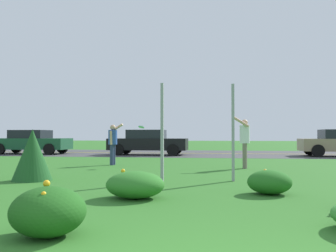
{
  "coord_description": "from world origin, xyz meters",
  "views": [
    {
      "loc": [
        0.21,
        -2.55,
        1.15
      ],
      "look_at": [
        -1.46,
        9.04,
        1.44
      ],
      "focal_mm": 39.12,
      "sensor_mm": 36.0,
      "label": 1
    }
  ],
  "objects_px": {
    "sign_post_near_path": "(162,132)",
    "car_black_center_left": "(148,142)",
    "sign_post_by_roadside": "(233,132)",
    "person_catcher_white_shirt": "(245,139)",
    "person_thrower_blue_shirt": "(113,141)",
    "car_dark_green_leftmost": "(32,142)",
    "frisbee_pale_blue": "(141,127)"
  },
  "relations": [
    {
      "from": "car_dark_green_leftmost",
      "to": "frisbee_pale_blue",
      "type": "bearing_deg",
      "value": -42.13
    },
    {
      "from": "sign_post_near_path",
      "to": "person_thrower_blue_shirt",
      "type": "bearing_deg",
      "value": 119.69
    },
    {
      "from": "frisbee_pale_blue",
      "to": "car_black_center_left",
      "type": "distance_m",
      "value": 7.84
    },
    {
      "from": "person_thrower_blue_shirt",
      "to": "person_catcher_white_shirt",
      "type": "bearing_deg",
      "value": -8.69
    },
    {
      "from": "person_catcher_white_shirt",
      "to": "car_dark_green_leftmost",
      "type": "bearing_deg",
      "value": 146.85
    },
    {
      "from": "person_thrower_blue_shirt",
      "to": "person_catcher_white_shirt",
      "type": "xyz_separation_m",
      "value": [
        4.93,
        -0.75,
        0.09
      ]
    },
    {
      "from": "frisbee_pale_blue",
      "to": "car_dark_green_leftmost",
      "type": "relative_size",
      "value": 0.05
    },
    {
      "from": "sign_post_near_path",
      "to": "person_thrower_blue_shirt",
      "type": "height_order",
      "value": "sign_post_near_path"
    },
    {
      "from": "sign_post_by_roadside",
      "to": "person_thrower_blue_shirt",
      "type": "height_order",
      "value": "sign_post_by_roadside"
    },
    {
      "from": "person_catcher_white_shirt",
      "to": "car_black_center_left",
      "type": "relative_size",
      "value": 0.4
    },
    {
      "from": "sign_post_by_roadside",
      "to": "person_catcher_white_shirt",
      "type": "bearing_deg",
      "value": 81.84
    },
    {
      "from": "sign_post_by_roadside",
      "to": "car_dark_green_leftmost",
      "type": "bearing_deg",
      "value": 135.4
    },
    {
      "from": "person_thrower_blue_shirt",
      "to": "car_dark_green_leftmost",
      "type": "distance_m",
      "value": 10.27
    },
    {
      "from": "person_catcher_white_shirt",
      "to": "car_black_center_left",
      "type": "height_order",
      "value": "person_catcher_white_shirt"
    },
    {
      "from": "person_thrower_blue_shirt",
      "to": "sign_post_near_path",
      "type": "bearing_deg",
      "value": -60.31
    },
    {
      "from": "person_thrower_blue_shirt",
      "to": "frisbee_pale_blue",
      "type": "xyz_separation_m",
      "value": [
        1.22,
        -0.47,
        0.52
      ]
    },
    {
      "from": "sign_post_near_path",
      "to": "frisbee_pale_blue",
      "type": "bearing_deg",
      "value": 109.0
    },
    {
      "from": "person_catcher_white_shirt",
      "to": "car_black_center_left",
      "type": "bearing_deg",
      "value": 122.09
    },
    {
      "from": "frisbee_pale_blue",
      "to": "person_catcher_white_shirt",
      "type": "bearing_deg",
      "value": -4.39
    },
    {
      "from": "person_catcher_white_shirt",
      "to": "sign_post_by_roadside",
      "type": "bearing_deg",
      "value": -98.16
    },
    {
      "from": "sign_post_near_path",
      "to": "person_catcher_white_shirt",
      "type": "distance_m",
      "value": 4.55
    },
    {
      "from": "frisbee_pale_blue",
      "to": "car_dark_green_leftmost",
      "type": "xyz_separation_m",
      "value": [
        -8.51,
        7.7,
        -0.71
      ]
    },
    {
      "from": "sign_post_by_roadside",
      "to": "car_black_center_left",
      "type": "distance_m",
      "value": 12.4
    },
    {
      "from": "sign_post_by_roadside",
      "to": "person_catcher_white_shirt",
      "type": "height_order",
      "value": "sign_post_by_roadside"
    },
    {
      "from": "sign_post_near_path",
      "to": "car_black_center_left",
      "type": "xyz_separation_m",
      "value": [
        -2.75,
        11.93,
        -0.48
      ]
    },
    {
      "from": "person_thrower_blue_shirt",
      "to": "car_dark_green_leftmost",
      "type": "bearing_deg",
      "value": 135.24
    },
    {
      "from": "person_thrower_blue_shirt",
      "to": "person_catcher_white_shirt",
      "type": "distance_m",
      "value": 4.99
    },
    {
      "from": "sign_post_by_roadside",
      "to": "person_catcher_white_shirt",
      "type": "xyz_separation_m",
      "value": [
        0.51,
        3.56,
        -0.2
      ]
    },
    {
      "from": "sign_post_by_roadside",
      "to": "person_catcher_white_shirt",
      "type": "distance_m",
      "value": 3.61
    },
    {
      "from": "sign_post_near_path",
      "to": "person_catcher_white_shirt",
      "type": "bearing_deg",
      "value": 60.28
    },
    {
      "from": "person_thrower_blue_shirt",
      "to": "car_dark_green_leftmost",
      "type": "height_order",
      "value": "person_thrower_blue_shirt"
    },
    {
      "from": "sign_post_by_roadside",
      "to": "frisbee_pale_blue",
      "type": "bearing_deg",
      "value": 129.72
    }
  ]
}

